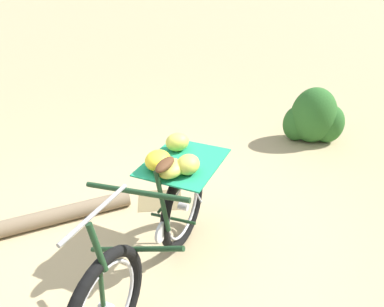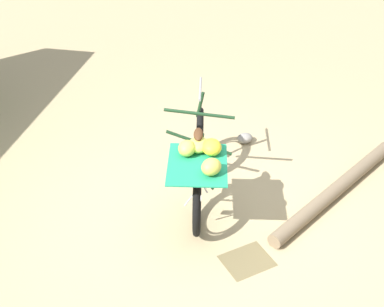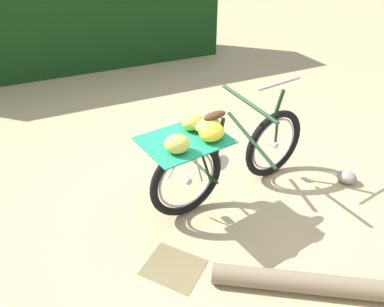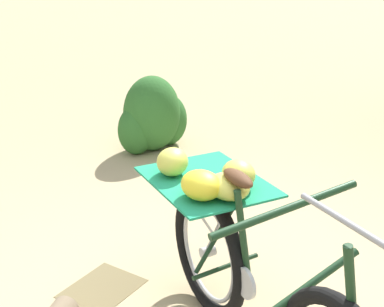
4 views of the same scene
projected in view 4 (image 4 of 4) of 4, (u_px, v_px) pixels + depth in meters
name	position (u px, v px, depth m)	size (l,w,h in m)	color
bicycle	(248.00, 270.00, 2.55)	(1.14, 1.69, 1.03)	black
shrub_cluster	(153.00, 117.00, 5.34)	(0.79, 0.54, 0.75)	#2D6628
leaf_litter_patch	(102.00, 288.00, 3.23)	(0.44, 0.36, 0.01)	olive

